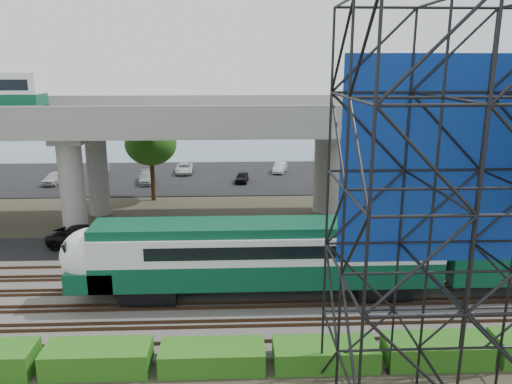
{
  "coord_description": "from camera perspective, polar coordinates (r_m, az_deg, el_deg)",
  "views": [
    {
      "loc": [
        2.1,
        -23.82,
        13.04
      ],
      "look_at": [
        3.35,
        6.0,
        5.34
      ],
      "focal_mm": 35.0,
      "sensor_mm": 36.0,
      "label": 1
    }
  ],
  "objects": [
    {
      "name": "ground",
      "position": [
        27.24,
        -6.74,
        -14.26
      ],
      "size": [
        140.0,
        140.0,
        0.0
      ],
      "primitive_type": "plane",
      "color": "#474233",
      "rests_on": "ground"
    },
    {
      "name": "ballast_bed",
      "position": [
        28.96,
        -6.46,
        -12.18
      ],
      "size": [
        90.0,
        12.0,
        0.2
      ],
      "primitive_type": "cube",
      "color": "slate",
      "rests_on": "ground"
    },
    {
      "name": "service_road",
      "position": [
        36.76,
        -5.56,
        -6.32
      ],
      "size": [
        90.0,
        5.0,
        0.08
      ],
      "primitive_type": "cube",
      "color": "black",
      "rests_on": "ground"
    },
    {
      "name": "parking_lot",
      "position": [
        59.3,
        -4.37,
        1.76
      ],
      "size": [
        90.0,
        18.0,
        0.08
      ],
      "primitive_type": "cube",
      "color": "black",
      "rests_on": "ground"
    },
    {
      "name": "harbor_water",
      "position": [
        80.9,
        -3.87,
        5.16
      ],
      "size": [
        140.0,
        40.0,
        0.03
      ],
      "primitive_type": "cube",
      "color": "#486676",
      "rests_on": "ground"
    },
    {
      "name": "rail_tracks",
      "position": [
        28.88,
        -6.47,
        -11.86
      ],
      "size": [
        90.0,
        9.52,
        0.16
      ],
      "color": "#472D1E",
      "rests_on": "ballast_bed"
    },
    {
      "name": "commuter_train",
      "position": [
        28.01,
        5.64,
        -6.88
      ],
      "size": [
        29.3,
        3.06,
        4.3
      ],
      "color": "black",
      "rests_on": "rail_tracks"
    },
    {
      "name": "overpass",
      "position": [
        40.26,
        -7.4,
        7.46
      ],
      "size": [
        80.0,
        12.0,
        12.4
      ],
      "color": "#9E9B93",
      "rests_on": "ground"
    },
    {
      "name": "scaffold_tower",
      "position": [
        18.65,
        23.64,
        -4.16
      ],
      "size": [
        9.36,
        6.36,
        15.0
      ],
      "color": "black",
      "rests_on": "ground"
    },
    {
      "name": "hedge_strip",
      "position": [
        23.19,
        -4.98,
        -18.16
      ],
      "size": [
        34.6,
        1.8,
        1.2
      ],
      "color": "#255F15",
      "rests_on": "ground"
    },
    {
      "name": "trees",
      "position": [
        41.24,
        -11.83,
        3.72
      ],
      "size": [
        40.94,
        16.94,
        7.69
      ],
      "color": "#382314",
      "rests_on": "ground"
    },
    {
      "name": "suv",
      "position": [
        38.57,
        -18.85,
        -4.81
      ],
      "size": [
        5.54,
        2.84,
        1.5
      ],
      "primitive_type": "imported",
      "rotation": [
        0.0,
        0.0,
        1.5
      ],
      "color": "black",
      "rests_on": "service_road"
    },
    {
      "name": "parked_cars",
      "position": [
        58.77,
        -3.55,
        2.3
      ],
      "size": [
        39.08,
        9.53,
        1.31
      ],
      "color": "#BBBBBB",
      "rests_on": "parking_lot"
    }
  ]
}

